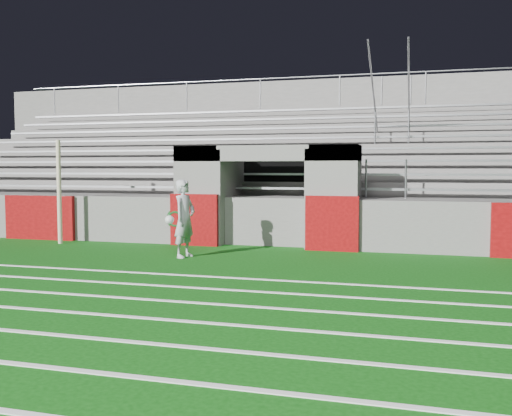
% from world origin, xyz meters
% --- Properties ---
extents(ground, '(90.00, 90.00, 0.00)m').
position_xyz_m(ground, '(0.00, 0.00, 0.00)').
color(ground, '#0C480C').
rests_on(ground, ground).
extents(field_post, '(0.12, 0.12, 2.77)m').
position_xyz_m(field_post, '(-5.43, 2.35, 1.38)').
color(field_post, beige).
rests_on(field_post, ground).
extents(field_markings, '(28.00, 8.09, 0.01)m').
position_xyz_m(field_markings, '(0.00, -5.00, 0.01)').
color(field_markings, white).
rests_on(field_markings, ground).
extents(stadium_structure, '(26.00, 8.48, 5.42)m').
position_xyz_m(stadium_structure, '(0.00, 7.97, 1.49)').
color(stadium_structure, '#5C5A58').
rests_on(stadium_structure, ground).
extents(goalkeeper_with_ball, '(0.64, 0.71, 1.77)m').
position_xyz_m(goalkeeper_with_ball, '(-1.28, 1.05, 0.88)').
color(goalkeeper_with_ball, '#A6AAB0').
rests_on(goalkeeper_with_ball, ground).
extents(hose_coil, '(0.56, 0.14, 0.56)m').
position_xyz_m(hose_coil, '(-2.31, 2.93, 0.69)').
color(hose_coil, '#0C3C11').
rests_on(hose_coil, ground).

